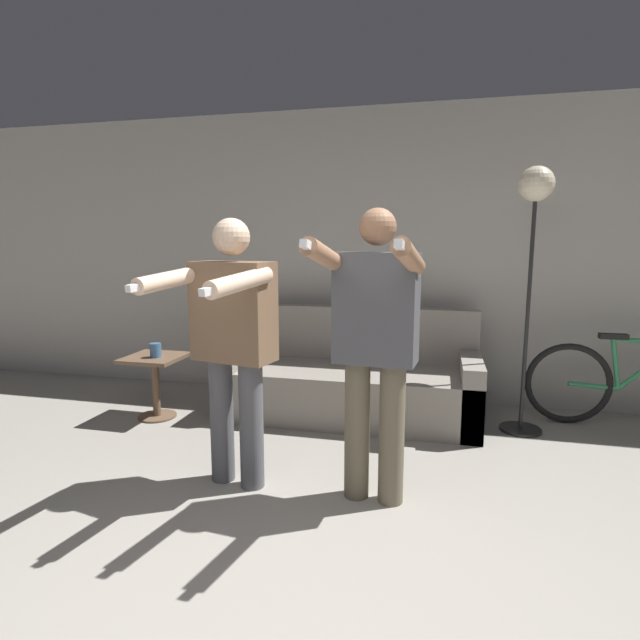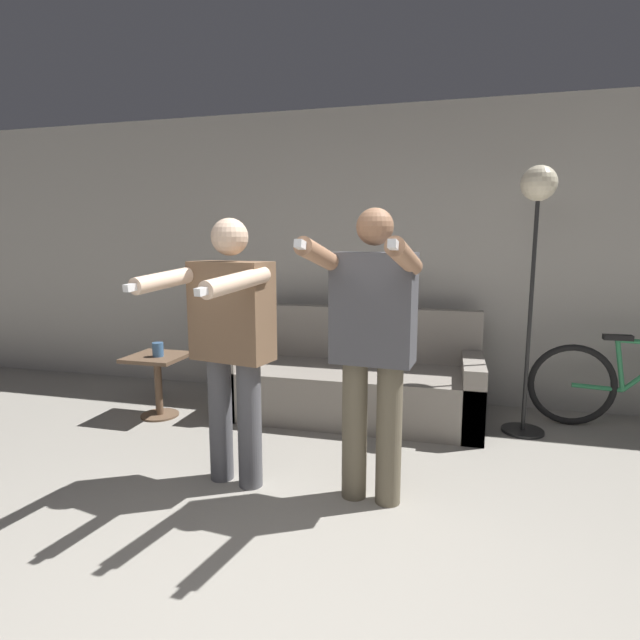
# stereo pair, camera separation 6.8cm
# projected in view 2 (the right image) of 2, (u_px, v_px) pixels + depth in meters

# --- Properties ---
(wall_back) EXTENTS (10.00, 0.05, 2.60)m
(wall_back) POSITION_uv_depth(u_px,v_px,m) (385.00, 257.00, 4.49)
(wall_back) COLOR #B7B2A8
(wall_back) RESTS_ON ground_plane
(couch) EXTENTS (2.05, 0.84, 0.87)m
(couch) POSITION_uv_depth(u_px,v_px,m) (353.00, 383.00, 4.15)
(couch) COLOR gray
(couch) RESTS_ON ground_plane
(person_left) EXTENTS (0.62, 0.75, 1.56)m
(person_left) POSITION_uv_depth(u_px,v_px,m) (230.00, 335.00, 2.86)
(person_left) COLOR #56565B
(person_left) RESTS_ON ground_plane
(person_right) EXTENTS (0.55, 0.70, 1.61)m
(person_right) POSITION_uv_depth(u_px,v_px,m) (372.00, 337.00, 2.65)
(person_right) COLOR #6B604C
(person_right) RESTS_ON ground_plane
(cat) EXTENTS (0.49, 0.15, 0.17)m
(cat) POSITION_uv_depth(u_px,v_px,m) (378.00, 299.00, 4.30)
(cat) COLOR #3D3833
(cat) RESTS_ON couch
(floor_lamp) EXTENTS (0.31, 0.31, 1.96)m
(floor_lamp) POSITION_uv_depth(u_px,v_px,m) (536.00, 222.00, 3.55)
(floor_lamp) COLOR black
(floor_lamp) RESTS_ON ground_plane
(side_table) EXTENTS (0.44, 0.44, 0.52)m
(side_table) POSITION_uv_depth(u_px,v_px,m) (158.00, 373.00, 4.09)
(side_table) COLOR brown
(side_table) RESTS_ON ground_plane
(cup) EXTENTS (0.09, 0.09, 0.11)m
(cup) POSITION_uv_depth(u_px,v_px,m) (158.00, 350.00, 4.02)
(cup) COLOR #3D6693
(cup) RESTS_ON side_table
(bicycle) EXTENTS (1.59, 0.07, 0.74)m
(bicycle) POSITION_uv_depth(u_px,v_px,m) (639.00, 387.00, 3.79)
(bicycle) COLOR black
(bicycle) RESTS_ON ground_plane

